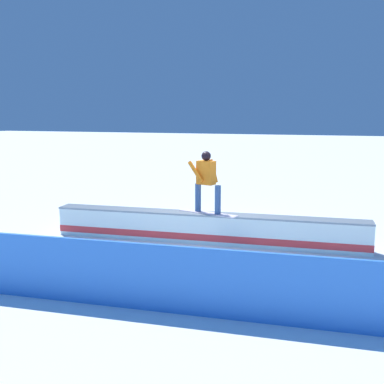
% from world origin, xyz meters
% --- Properties ---
extents(ground_plane, '(120.00, 120.00, 0.00)m').
position_xyz_m(ground_plane, '(0.00, 0.00, 0.00)').
color(ground_plane, white).
extents(grind_box, '(7.39, 1.20, 0.70)m').
position_xyz_m(grind_box, '(0.00, 0.00, 0.32)').
color(grind_box, white).
rests_on(grind_box, ground_plane).
extents(snowboarder, '(1.50, 0.63, 1.44)m').
position_xyz_m(snowboarder, '(-0.01, -0.02, 1.49)').
color(snowboarder, silver).
rests_on(snowboarder, grind_box).
extents(safety_fence, '(12.37, 1.28, 1.05)m').
position_xyz_m(safety_fence, '(0.00, 3.87, 0.53)').
color(safety_fence, '#367CE7').
rests_on(safety_fence, ground_plane).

